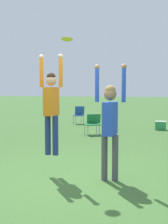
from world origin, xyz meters
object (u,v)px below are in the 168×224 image
object	(u,v)px
camping_chair_1	(93,122)
cooler_box	(161,126)
person_defending	(110,119)
frisbee	(67,39)
person_jumping	(51,102)
camping_chair_2	(79,113)

from	to	relation	value
camping_chair_1	cooler_box	size ratio (longest dim) A/B	1.79
person_defending	frisbee	bearing A→B (deg)	-84.19
person_jumping	frisbee	bearing A→B (deg)	-102.65
person_jumping	person_defending	xyz separation A→B (m)	(1.23, -0.06, -0.30)
frisbee	camping_chair_2	distance (m)	9.77
person_jumping	person_defending	size ratio (longest dim) A/B	0.91
camping_chair_1	cooler_box	xyz separation A→B (m)	(2.48, 2.08, -0.28)
person_defending	camping_chair_1	world-z (taller)	person_defending
person_defending	frisbee	xyz separation A→B (m)	(-0.85, -0.05, 1.53)
frisbee	camping_chair_1	size ratio (longest dim) A/B	0.28
frisbee	cooler_box	bearing A→B (deg)	79.35
person_jumping	camping_chair_2	world-z (taller)	person_jumping
cooler_box	camping_chair_1	bearing A→B (deg)	-140.09
cooler_box	camping_chair_2	bearing A→B (deg)	162.90
cooler_box	person_jumping	bearing A→B (deg)	-103.46
camping_chair_2	cooler_box	xyz separation A→B (m)	(4.07, -1.25, -0.33)
frisbee	camping_chair_1	distance (m)	6.34
camping_chair_2	camping_chair_1	bearing A→B (deg)	87.26
person_defending	camping_chair_2	xyz separation A→B (m)	(-3.43, 9.12, -0.68)
person_jumping	frisbee	xyz separation A→B (m)	(0.38, -0.10, 1.24)
frisbee	cooler_box	xyz separation A→B (m)	(1.49, 7.91, -2.55)
person_defending	camping_chair_1	size ratio (longest dim) A/B	2.77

